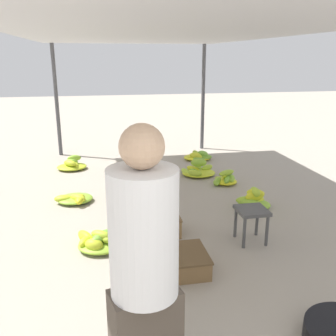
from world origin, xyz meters
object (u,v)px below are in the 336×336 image
object	(u,v)px
banana_pile_right_3	(199,157)
crate_mid	(181,262)
stool	(252,215)
banana_pile_right_2	(225,179)
vendor_foreground	(145,276)
banana_pile_left_2	(72,165)
banana_pile_right_1	(254,200)
banana_pile_right_0	(197,171)
banana_pile_left_0	(99,241)
crate_near	(144,187)
crate_far	(163,225)
banana_pile_left_1	(75,199)

from	to	relation	value
banana_pile_right_3	crate_mid	distance (m)	4.21
stool	banana_pile_right_2	size ratio (longest dim) A/B	0.84
vendor_foreground	banana_pile_left_2	bearing A→B (deg)	97.73
stool	crate_mid	size ratio (longest dim) A/B	0.79
banana_pile_right_1	banana_pile_right_3	bearing A→B (deg)	92.19
banana_pile_left_2	crate_mid	size ratio (longest dim) A/B	1.08
stool	banana_pile_right_0	distance (m)	2.58
stool	banana_pile_left_0	xyz separation A→B (m)	(-1.73, 0.16, -0.24)
banana_pile_left_2	crate_near	world-z (taller)	banana_pile_left_2
vendor_foreground	banana_pile_right_1	distance (m)	3.54
stool	banana_pile_right_2	bearing A→B (deg)	78.96
banana_pile_left_0	banana_pile_right_1	world-z (taller)	banana_pile_right_1
banana_pile_left_0	banana_pile_right_2	world-z (taller)	banana_pile_right_2
banana_pile_left_2	crate_far	world-z (taller)	banana_pile_left_2
crate_near	vendor_foreground	bearing A→B (deg)	-97.16
banana_pile_left_1	banana_pile_right_1	bearing A→B (deg)	-14.94
banana_pile_right_1	crate_far	world-z (taller)	banana_pile_right_1
vendor_foreground	banana_pile_right_1	xyz separation A→B (m)	(1.93, 2.85, -0.81)
vendor_foreground	banana_pile_right_3	size ratio (longest dim) A/B	3.02
banana_pile_left_0	banana_pile_left_2	distance (m)	3.24
banana_pile_left_1	banana_pile_right_0	xyz separation A→B (m)	(2.13, 0.95, 0.02)
vendor_foreground	banana_pile_right_3	bearing A→B (deg)	71.47
vendor_foreground	stool	world-z (taller)	vendor_foreground
banana_pile_right_1	banana_pile_right_3	xyz separation A→B (m)	(-0.10, 2.60, -0.03)
banana_pile_right_1	crate_near	size ratio (longest dim) A/B	1.25
vendor_foreground	crate_far	xyz separation A→B (m)	(0.52, 2.29, -0.80)
stool	banana_pile_right_1	world-z (taller)	stool
banana_pile_left_2	banana_pile_left_0	bearing A→B (deg)	-81.81
vendor_foreground	banana_pile_right_0	xyz separation A→B (m)	(1.53, 4.48, -0.83)
banana_pile_right_2	crate_mid	distance (m)	2.79
banana_pile_right_2	banana_pile_right_3	size ratio (longest dim) A/B	0.82
banana_pile_left_1	banana_pile_right_3	bearing A→B (deg)	38.55
banana_pile_right_1	banana_pile_right_2	distance (m)	1.05
crate_near	crate_mid	xyz separation A→B (m)	(0.08, -2.26, -0.01)
stool	banana_pile_right_0	bearing A→B (deg)	88.73
stool	crate_near	world-z (taller)	stool
banana_pile_left_1	crate_mid	bearing A→B (deg)	-61.26
banana_pile_right_2	crate_near	distance (m)	1.41
banana_pile_right_1	banana_pile_right_2	world-z (taller)	banana_pile_right_1
banana_pile_right_1	crate_far	size ratio (longest dim) A/B	1.42
banana_pile_right_3	crate_mid	world-z (taller)	banana_pile_right_3
banana_pile_left_2	banana_pile_right_3	size ratio (longest dim) A/B	0.95
stool	crate_far	size ratio (longest dim) A/B	1.06
crate_far	crate_near	bearing A→B (deg)	92.03
stool	crate_mid	distance (m)	1.06
crate_far	banana_pile_right_1	bearing A→B (deg)	21.73
banana_pile_left_1	crate_mid	xyz separation A→B (m)	(1.14, -2.08, 0.04)
banana_pile_right_3	crate_far	xyz separation A→B (m)	(-1.31, -3.17, 0.04)
banana_pile_left_0	crate_far	bearing A→B (deg)	15.93
vendor_foreground	banana_pile_left_0	xyz separation A→B (m)	(-0.26, 2.07, -0.83)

